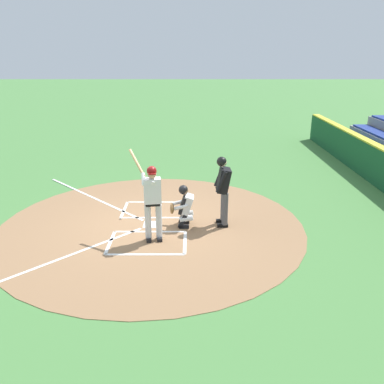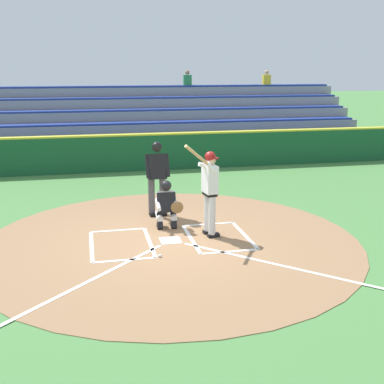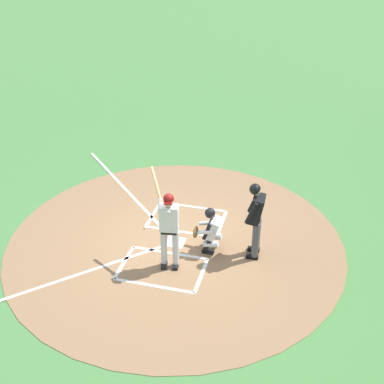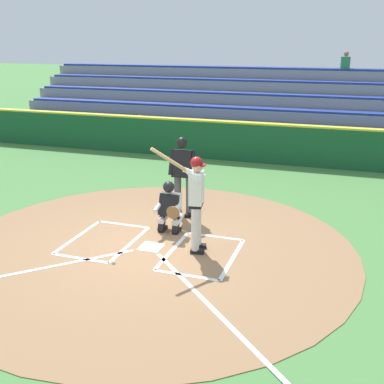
{
  "view_description": "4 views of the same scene",
  "coord_description": "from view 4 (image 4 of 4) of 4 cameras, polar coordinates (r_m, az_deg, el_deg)",
  "views": [
    {
      "loc": [
        -9.56,
        -1.07,
        4.33
      ],
      "look_at": [
        0.16,
        -1.07,
        0.87
      ],
      "focal_mm": 36.81,
      "sensor_mm": 36.0,
      "label": 1
    },
    {
      "loc": [
        1.64,
        9.7,
        3.6
      ],
      "look_at": [
        -0.55,
        -0.39,
        0.95
      ],
      "focal_mm": 45.8,
      "sensor_mm": 36.0,
      "label": 2
    },
    {
      "loc": [
        -9.88,
        -3.03,
        7.42
      ],
      "look_at": [
        0.32,
        -0.33,
        1.27
      ],
      "focal_mm": 49.56,
      "sensor_mm": 36.0,
      "label": 3
    },
    {
      "loc": [
        -3.53,
        7.92,
        3.93
      ],
      "look_at": [
        -0.48,
        -1.09,
        0.87
      ],
      "focal_mm": 44.79,
      "sensor_mm": 36.0,
      "label": 4
    }
  ],
  "objects": [
    {
      "name": "ground_plane",
      "position": [
        9.52,
        -4.89,
        -6.61
      ],
      "size": [
        120.0,
        120.0,
        0.0
      ],
      "primitive_type": "plane",
      "color": "#4C8442"
    },
    {
      "name": "dirt_circle",
      "position": [
        9.52,
        -4.89,
        -6.58
      ],
      "size": [
        8.0,
        8.0,
        0.01
      ],
      "primitive_type": "cylinder",
      "color": "#99704C",
      "rests_on": "ground"
    },
    {
      "name": "home_plate_and_chalk",
      "position": [
        8.79,
        -7.19,
        -8.74
      ],
      "size": [
        7.93,
        4.91,
        0.01
      ],
      "color": "white",
      "rests_on": "dirt_circle"
    },
    {
      "name": "batter",
      "position": [
        8.93,
        0.46,
        -0.63
      ],
      "size": [
        0.87,
        0.83,
        2.13
      ],
      "color": "silver",
      "rests_on": "ground"
    },
    {
      "name": "catcher",
      "position": [
        10.01,
        -2.65,
        -1.67
      ],
      "size": [
        0.59,
        0.61,
        1.13
      ],
      "color": "black",
      "rests_on": "ground"
    },
    {
      "name": "plate_umpire",
      "position": [
        10.79,
        -1.09,
        2.51
      ],
      "size": [
        0.59,
        0.43,
        1.86
      ],
      "color": "#4C4C51",
      "rests_on": "ground"
    },
    {
      "name": "baseball",
      "position": [
        8.93,
        -9.33,
        -8.25
      ],
      "size": [
        0.07,
        0.07,
        0.07
      ],
      "primitive_type": "sphere",
      "color": "white",
      "rests_on": "ground"
    },
    {
      "name": "backstop_wall",
      "position": [
        16.15,
        5.7,
        6.04
      ],
      "size": [
        22.0,
        0.36,
        1.31
      ],
      "color": "#19512D",
      "rests_on": "ground"
    },
    {
      "name": "bleacher_stand",
      "position": [
        19.79,
        8.31,
        9.13
      ],
      "size": [
        20.0,
        5.1,
        3.45
      ],
      "color": "gray",
      "rests_on": "ground"
    }
  ]
}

